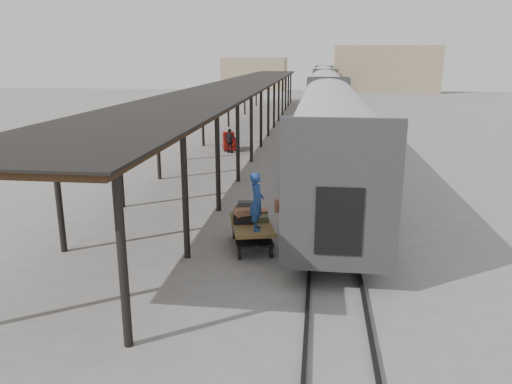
{
  "coord_description": "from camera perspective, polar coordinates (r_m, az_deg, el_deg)",
  "views": [
    {
      "loc": [
        2.61,
        -16.21,
        6.09
      ],
      "look_at": [
        0.59,
        -0.15,
        1.7
      ],
      "focal_mm": 35.0,
      "sensor_mm": 36.0,
      "label": 1
    }
  ],
  "objects": [
    {
      "name": "building_left",
      "position": [
        99.06,
        -0.14,
        13.4
      ],
      "size": [
        12.0,
        8.0,
        6.0
      ],
      "primitive_type": "cube",
      "color": "tan",
      "rests_on": "ground"
    },
    {
      "name": "luggage_tug",
      "position": [
        33.89,
        -3.09,
        5.73
      ],
      "size": [
        1.13,
        1.48,
        1.17
      ],
      "rotation": [
        0.0,
        0.0,
        0.27
      ],
      "color": "maroon",
      "rests_on": "ground"
    },
    {
      "name": "building_far",
      "position": [
        94.92,
        14.48,
        13.47
      ],
      "size": [
        18.0,
        10.0,
        8.0
      ],
      "primitive_type": "cube",
      "color": "tan",
      "rests_on": "ground"
    },
    {
      "name": "suitcase_stack",
      "position": [
        16.56,
        -0.95,
        -2.5
      ],
      "size": [
        1.28,
        1.33,
        0.59
      ],
      "rotation": [
        0.0,
        0.0,
        0.25
      ],
      "color": "#333335",
      "rests_on": "baggage_cart"
    },
    {
      "name": "ground",
      "position": [
        17.51,
        -1.87,
        -5.18
      ],
      "size": [
        160.0,
        160.0,
        0.0
      ],
      "primitive_type": "plane",
      "color": "slate",
      "rests_on": "ground"
    },
    {
      "name": "rails",
      "position": [
        50.57,
        7.87,
        8.2
      ],
      "size": [
        1.54,
        150.0,
        0.12
      ],
      "color": "black",
      "rests_on": "ground"
    },
    {
      "name": "baggage_cart",
      "position": [
        16.38,
        -0.51,
        -4.23
      ],
      "size": [
        1.81,
        2.64,
        0.86
      ],
      "rotation": [
        0.0,
        0.0,
        0.25
      ],
      "color": "brown",
      "rests_on": "ground"
    },
    {
      "name": "pedestrian",
      "position": [
        32.72,
        -3.0,
        5.85
      ],
      "size": [
        1.0,
        0.62,
        1.59
      ],
      "primitive_type": "imported",
      "rotation": [
        0.0,
        0.0,
        2.88
      ],
      "color": "black",
      "rests_on": "ground"
    },
    {
      "name": "train",
      "position": [
        50.12,
        7.98,
        11.16
      ],
      "size": [
        3.45,
        76.01,
        4.01
      ],
      "color": "silver",
      "rests_on": "ground"
    },
    {
      "name": "canopy",
      "position": [
        40.71,
        -1.36,
        12.25
      ],
      "size": [
        4.9,
        64.3,
        4.15
      ],
      "color": "#422B19",
      "rests_on": "ground"
    },
    {
      "name": "porter",
      "position": [
        15.39,
        0.08,
        -1.09
      ],
      "size": [
        0.54,
        0.73,
        1.84
      ],
      "primitive_type": "imported",
      "rotation": [
        0.0,
        0.0,
        1.74
      ],
      "color": "navy",
      "rests_on": "baggage_cart"
    }
  ]
}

